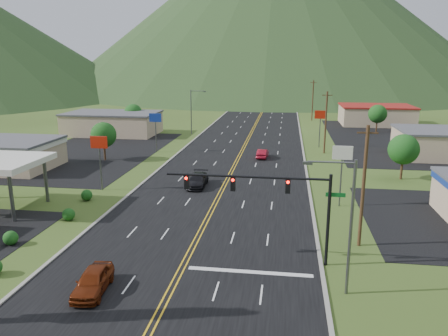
# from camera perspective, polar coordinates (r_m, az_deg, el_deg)

# --- Properties ---
(traffic_signal) EXTENTS (13.10, 0.43, 7.00)m
(traffic_signal) POSITION_cam_1_polar(r_m,az_deg,el_deg) (32.13, 6.49, -3.46)
(traffic_signal) COLOR black
(traffic_signal) RESTS_ON ground
(streetlight_east) EXTENTS (3.28, 0.25, 9.00)m
(streetlight_east) POSITION_cam_1_polar(r_m,az_deg,el_deg) (28.66, 15.69, -6.41)
(streetlight_east) COLOR #59595E
(streetlight_east) RESTS_ON ground
(streetlight_west) EXTENTS (3.28, 0.25, 9.00)m
(streetlight_west) POSITION_cam_1_polar(r_m,az_deg,el_deg) (89.24, -4.12, 7.69)
(streetlight_west) COLOR #59595E
(streetlight_west) RESTS_ON ground
(building_west_mid) EXTENTS (14.40, 10.40, 4.10)m
(building_west_mid) POSITION_cam_1_polar(r_m,az_deg,el_deg) (68.48, -26.97, 1.81)
(building_west_mid) COLOR tan
(building_west_mid) RESTS_ON ground
(building_west_far) EXTENTS (18.40, 11.40, 4.50)m
(building_west_far) POSITION_cam_1_polar(r_m,az_deg,el_deg) (92.58, -14.32, 5.70)
(building_west_far) COLOR tan
(building_west_far) RESTS_ON ground
(building_east_mid) EXTENTS (14.40, 11.40, 4.30)m
(building_east_mid) POSITION_cam_1_polar(r_m,az_deg,el_deg) (76.89, 26.90, 2.92)
(building_east_mid) COLOR tan
(building_east_mid) RESTS_ON ground
(building_east_far) EXTENTS (16.40, 12.40, 4.50)m
(building_east_far) POSITION_cam_1_polar(r_m,az_deg,el_deg) (109.40, 19.22, 6.57)
(building_east_far) COLOR tan
(building_east_far) RESTS_ON ground
(pole_sign_west_a) EXTENTS (2.00, 0.18, 6.40)m
(pole_sign_west_a) POSITION_cam_1_polar(r_m,az_deg,el_deg) (52.22, -15.98, 2.56)
(pole_sign_west_a) COLOR #59595E
(pole_sign_west_a) RESTS_ON ground
(pole_sign_west_b) EXTENTS (2.00, 0.18, 6.40)m
(pole_sign_west_b) POSITION_cam_1_polar(r_m,az_deg,el_deg) (72.55, -8.95, 6.01)
(pole_sign_west_b) COLOR #59595E
(pole_sign_west_b) RESTS_ON ground
(pole_sign_east_a) EXTENTS (2.00, 0.18, 6.40)m
(pole_sign_east_a) POSITION_cam_1_polar(r_m,az_deg,el_deg) (46.10, 15.18, 1.14)
(pole_sign_east_a) COLOR #59595E
(pole_sign_east_a) RESTS_ON ground
(pole_sign_east_b) EXTENTS (2.00, 0.18, 6.40)m
(pole_sign_east_b) POSITION_cam_1_polar(r_m,az_deg,el_deg) (77.51, 12.48, 6.35)
(pole_sign_east_b) COLOR #59595E
(pole_sign_east_b) RESTS_ON ground
(tree_west_a) EXTENTS (3.84, 3.84, 5.82)m
(tree_west_a) POSITION_cam_1_polar(r_m,az_deg,el_deg) (68.32, -15.46, 4.19)
(tree_west_a) COLOR #382314
(tree_west_a) RESTS_ON ground
(tree_west_b) EXTENTS (3.84, 3.84, 5.82)m
(tree_west_b) POSITION_cam_1_polar(r_m,az_deg,el_deg) (94.99, -11.78, 7.03)
(tree_west_b) COLOR #382314
(tree_west_b) RESTS_ON ground
(tree_east_a) EXTENTS (3.84, 3.84, 5.82)m
(tree_east_a) POSITION_cam_1_polar(r_m,az_deg,el_deg) (59.58, 22.41, 2.26)
(tree_east_a) COLOR #382314
(tree_east_a) RESTS_ON ground
(tree_east_b) EXTENTS (3.84, 3.84, 5.82)m
(tree_east_b) POSITION_cam_1_polar(r_m,az_deg,el_deg) (97.13, 19.42, 6.68)
(tree_east_b) COLOR #382314
(tree_east_b) RESTS_ON ground
(utility_pole_a) EXTENTS (1.60, 0.28, 10.00)m
(utility_pole_a) POSITION_cam_1_polar(r_m,az_deg,el_deg) (36.56, 17.75, -2.22)
(utility_pole_a) COLOR #382314
(utility_pole_a) RESTS_ON ground
(utility_pole_b) EXTENTS (1.60, 0.28, 10.00)m
(utility_pole_b) POSITION_cam_1_polar(r_m,az_deg,el_deg) (72.60, 13.15, 5.87)
(utility_pole_b) COLOR #382314
(utility_pole_b) RESTS_ON ground
(utility_pole_c) EXTENTS (1.60, 0.28, 10.00)m
(utility_pole_c) POSITION_cam_1_polar(r_m,az_deg,el_deg) (112.27, 11.51, 8.71)
(utility_pole_c) COLOR #382314
(utility_pole_c) RESTS_ON ground
(utility_pole_d) EXTENTS (1.60, 0.28, 10.00)m
(utility_pole_d) POSITION_cam_1_polar(r_m,az_deg,el_deg) (152.11, 10.72, 10.06)
(utility_pole_d) COLOR #382314
(utility_pole_d) RESTS_ON ground
(mountain_n) EXTENTS (220.00, 220.00, 85.00)m
(mountain_n) POSITION_cam_1_polar(r_m,az_deg,el_deg) (238.38, 6.85, 20.54)
(mountain_n) COLOR #1F3D1C
(mountain_n) RESTS_ON ground
(car_red_near) EXTENTS (2.31, 4.76, 1.57)m
(car_red_near) POSITION_cam_1_polar(r_m,az_deg,el_deg) (30.76, -16.75, -14.00)
(car_red_near) COLOR #64220B
(car_red_near) RESTS_ON ground
(car_dark_mid) EXTENTS (2.23, 5.28, 1.52)m
(car_dark_mid) POSITION_cam_1_polar(r_m,az_deg,el_deg) (52.59, -3.48, -1.65)
(car_dark_mid) COLOR black
(car_dark_mid) RESTS_ON ground
(car_red_far) EXTENTS (1.72, 4.27, 1.38)m
(car_red_far) POSITION_cam_1_polar(r_m,az_deg,el_deg) (68.09, 5.05, 1.87)
(car_red_far) COLOR maroon
(car_red_far) RESTS_ON ground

